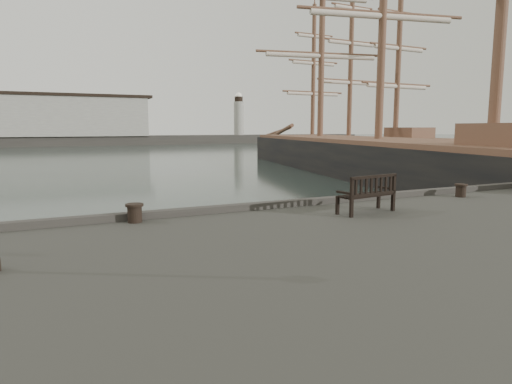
# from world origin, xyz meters

# --- Properties ---
(ground) EXTENTS (400.00, 400.00, 0.00)m
(ground) POSITION_xyz_m (0.00, 0.00, 0.00)
(ground) COLOR black
(ground) RESTS_ON ground
(breakwater) EXTENTS (140.00, 9.50, 12.20)m
(breakwater) POSITION_xyz_m (-4.56, 92.00, 4.30)
(breakwater) COLOR #383530
(breakwater) RESTS_ON ground
(bench) EXTENTS (1.80, 0.87, 0.99)m
(bench) POSITION_xyz_m (1.24, -1.90, 1.88)
(bench) COLOR black
(bench) RESTS_ON quay
(bollard_left) EXTENTS (0.52, 0.52, 0.45)m
(bollard_left) POSITION_xyz_m (-4.59, -0.50, 1.79)
(bollard_left) COLOR black
(bollard_left) RESTS_ON quay
(bollard_right) EXTENTS (0.50, 0.50, 0.43)m
(bollard_right) POSITION_xyz_m (5.86, -0.98, 1.77)
(bollard_right) COLOR black
(bollard_right) RESTS_ON quay
(tall_ship_main) EXTENTS (17.11, 44.74, 32.90)m
(tall_ship_main) POSITION_xyz_m (18.10, 17.54, 0.82)
(tall_ship_main) COLOR black
(tall_ship_main) RESTS_ON ground
(tall_ship_far) EXTENTS (7.06, 28.44, 24.21)m
(tall_ship_far) POSITION_xyz_m (28.28, 35.01, 0.80)
(tall_ship_far) COLOR black
(tall_ship_far) RESTS_ON ground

